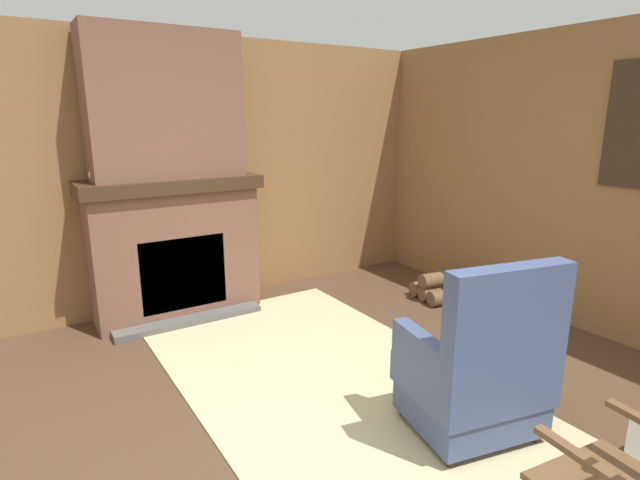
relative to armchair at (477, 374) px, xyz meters
name	(u,v)px	position (x,y,z in m)	size (l,w,h in m)	color
ground_plane	(334,476)	(-0.14, -0.85, -0.38)	(14.00, 14.00, 0.00)	#4C3523
wood_panel_wall_left	(161,176)	(-2.93, -0.85, 0.85)	(0.06, 6.12, 2.46)	olive
fireplace_hearth	(175,248)	(-2.66, -0.85, 0.24)	(0.67, 1.51, 1.24)	brown
chimney_breast	(164,105)	(-2.67, -0.85, 1.46)	(0.40, 1.24, 1.20)	brown
area_rug	(350,397)	(-0.68, -0.37, -0.37)	(3.70, 1.80, 0.01)	#C6B789
armchair	(477,374)	(0.00, 0.00, 0.00)	(0.73, 0.81, 1.05)	#3D4C75
firewood_stack	(437,289)	(-1.66, 1.39, -0.27)	(0.50, 0.43, 0.27)	brown
oil_lamp_vase	(94,168)	(-2.71, -1.44, 0.97)	(0.10, 0.10, 0.31)	silver
storage_case	(212,166)	(-2.71, -0.45, 0.94)	(0.17, 0.27, 0.15)	brown
decorative_plate_on_mantel	(177,162)	(-2.73, -0.76, 0.98)	(0.06, 0.24, 0.24)	red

